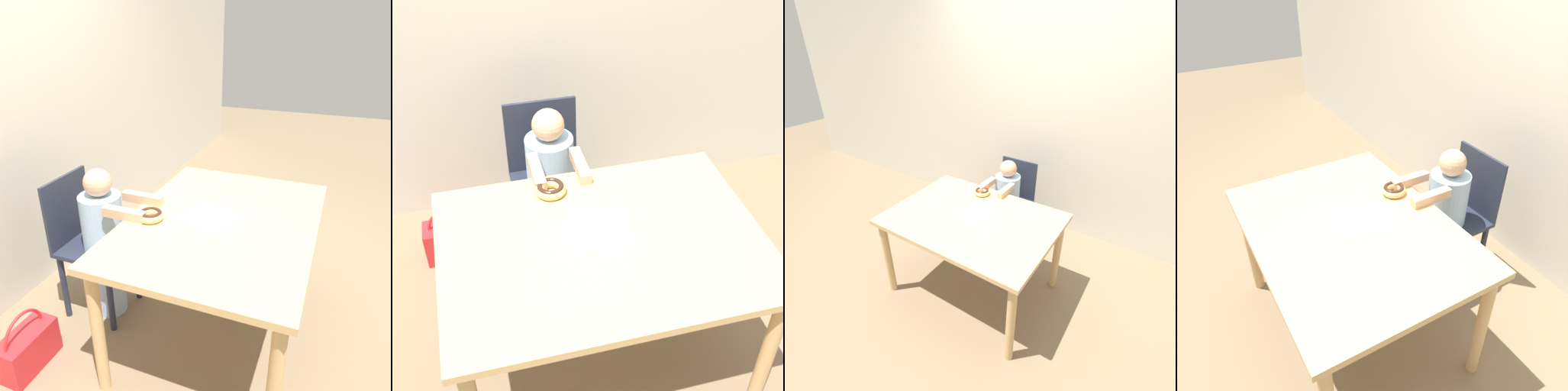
# 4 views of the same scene
# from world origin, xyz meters

# --- Properties ---
(ground_plane) EXTENTS (12.00, 12.00, 0.00)m
(ground_plane) POSITION_xyz_m (0.00, 0.00, 0.00)
(ground_plane) COLOR #7A664C
(wall_back) EXTENTS (8.00, 0.05, 2.50)m
(wall_back) POSITION_xyz_m (0.00, 1.31, 1.25)
(wall_back) COLOR beige
(wall_back) RESTS_ON ground_plane
(dining_table) EXTENTS (1.27, 0.93, 0.74)m
(dining_table) POSITION_xyz_m (0.00, 0.00, 0.65)
(dining_table) COLOR tan
(dining_table) RESTS_ON ground_plane
(chair) EXTENTS (0.37, 0.39, 0.86)m
(chair) POSITION_xyz_m (-0.07, 0.80, 0.45)
(chair) COLOR #232838
(chair) RESTS_ON ground_plane
(child_figure) EXTENTS (0.25, 0.45, 0.94)m
(child_figure) POSITION_xyz_m (-0.07, 0.68, 0.47)
(child_figure) COLOR #99BCE0
(child_figure) RESTS_ON ground_plane
(donut) EXTENTS (0.13, 0.13, 0.05)m
(donut) POSITION_xyz_m (-0.13, 0.34, 0.76)
(donut) COLOR #DBB270
(donut) RESTS_ON dining_table
(napkin) EXTENTS (0.32, 0.32, 0.00)m
(napkin) POSITION_xyz_m (-0.00, 0.07, 0.74)
(napkin) COLOR white
(napkin) RESTS_ON dining_table
(handbag) EXTENTS (0.32, 0.15, 0.34)m
(handbag) POSITION_xyz_m (-0.60, 0.84, 0.12)
(handbag) COLOR red
(handbag) RESTS_ON ground_plane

